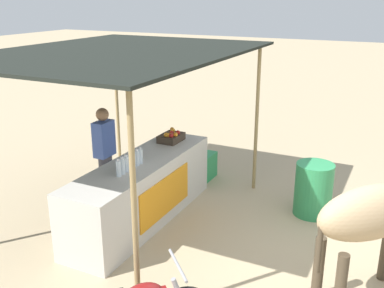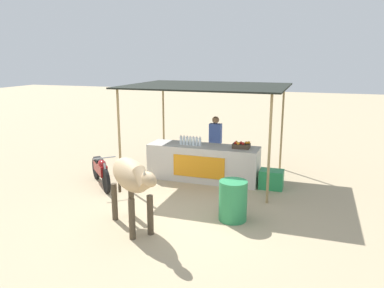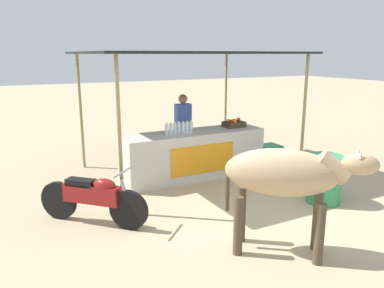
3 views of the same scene
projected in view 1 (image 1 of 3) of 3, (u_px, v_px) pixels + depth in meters
name	position (u px, v px, depth m)	size (l,w,h in m)	color
ground_plane	(283.00, 254.00, 5.98)	(60.00, 60.00, 0.00)	tan
stall_counter	(142.00, 191.00, 6.75)	(3.00, 0.82, 0.96)	beige
stall_awning	(119.00, 57.00, 6.25)	(4.20, 3.20, 2.55)	black
water_bottle_row	(130.00, 162.00, 6.24)	(0.61, 0.07, 0.25)	silver
fruit_crate	(171.00, 137.00, 7.46)	(0.44, 0.32, 0.18)	#3F3326
vendor_behind_counter	(105.00, 158.00, 7.06)	(0.34, 0.22, 1.65)	#383842
cooler_box	(200.00, 167.00, 8.36)	(0.60, 0.44, 0.48)	#268C4C
water_barrel	(313.00, 189.00, 6.95)	(0.58, 0.58, 0.84)	#2D8C51
cow	(377.00, 215.00, 4.83)	(1.61, 1.47, 1.44)	tan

